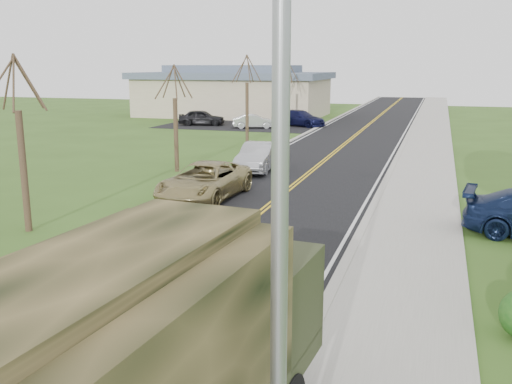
% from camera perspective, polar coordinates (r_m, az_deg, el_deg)
% --- Properties ---
extents(road, '(8.00, 120.00, 0.01)m').
position_cam_1_polar(road, '(46.68, 9.71, 5.43)').
color(road, black).
rests_on(road, ground).
extents(curb_right, '(0.30, 120.00, 0.12)m').
position_cam_1_polar(curb_right, '(46.28, 14.82, 5.20)').
color(curb_right, '#9E998E').
rests_on(curb_right, ground).
extents(sidewalk_right, '(3.20, 120.00, 0.10)m').
position_cam_1_polar(sidewalk_right, '(46.23, 16.99, 5.05)').
color(sidewalk_right, '#9E998E').
rests_on(sidewalk_right, ground).
extents(curb_left, '(0.30, 120.00, 0.10)m').
position_cam_1_polar(curb_left, '(47.43, 4.72, 5.73)').
color(curb_left, '#9E998E').
rests_on(curb_left, ground).
extents(street_light, '(1.65, 0.22, 8.00)m').
position_cam_1_polar(street_light, '(5.74, 1.45, -0.20)').
color(street_light, gray).
rests_on(street_light, ground).
extents(bare_tree_a, '(1.93, 2.26, 6.08)m').
position_cam_1_polar(bare_tree_a, '(21.05, -22.33, 3.26)').
color(bare_tree_a, '#38281C').
rests_on(bare_tree_a, ground).
extents(bare_tree_b, '(1.83, 2.14, 5.73)m').
position_cam_1_polar(bare_tree_b, '(31.13, -8.03, 6.54)').
color(bare_tree_b, '#38281C').
rests_on(bare_tree_b, ground).
extents(bare_tree_c, '(2.04, 2.39, 6.42)m').
position_cam_1_polar(bare_tree_c, '(42.19, -0.91, 8.64)').
color(bare_tree_c, '#38281C').
rests_on(bare_tree_c, ground).
extents(bare_tree_d, '(1.88, 2.20, 5.91)m').
position_cam_1_polar(bare_tree_d, '(53.69, 3.25, 9.23)').
color(bare_tree_d, '#38281C').
rests_on(bare_tree_d, ground).
extents(commercial_building, '(25.50, 21.50, 5.65)m').
position_cam_1_polar(commercial_building, '(65.87, -2.22, 9.99)').
color(commercial_building, tan).
rests_on(commercial_building, ground).
extents(military_truck, '(3.24, 7.72, 3.75)m').
position_cam_1_polar(military_truck, '(7.09, -13.28, -17.82)').
color(military_truck, black).
rests_on(military_truck, ground).
extents(suv_champagne, '(2.81, 5.75, 1.57)m').
position_cam_1_polar(suv_champagne, '(24.69, -5.17, 1.08)').
color(suv_champagne, '#978855').
rests_on(suv_champagne, ground).
extents(sedan_silver, '(1.88, 4.75, 1.54)m').
position_cam_1_polar(sedan_silver, '(31.27, 0.24, 3.54)').
color(sedan_silver, '#A6A7AB').
rests_on(sedan_silver, ground).
extents(lot_car_dark, '(4.68, 2.70, 1.50)m').
position_cam_1_polar(lot_car_dark, '(55.33, -5.45, 7.43)').
color(lot_car_dark, black).
rests_on(lot_car_dark, ground).
extents(lot_car_silver, '(4.14, 2.59, 1.29)m').
position_cam_1_polar(lot_car_silver, '(52.52, -0.20, 7.09)').
color(lot_car_silver, silver).
rests_on(lot_car_silver, ground).
extents(lot_car_navy, '(5.57, 3.87, 1.50)m').
position_cam_1_polar(lot_car_navy, '(54.53, 4.42, 7.37)').
color(lot_car_navy, black).
rests_on(lot_car_navy, ground).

